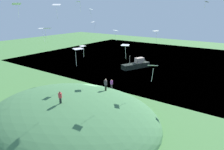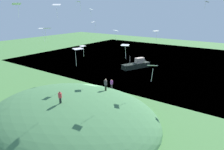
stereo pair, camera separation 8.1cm
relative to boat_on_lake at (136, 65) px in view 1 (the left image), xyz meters
The scene contains 21 objects.
ground_plane 20.46m from the boat_on_lake, ahead, with size 160.00×160.00×0.00m, color #45773C.
lake_water 12.91m from the boat_on_lake, 167.31° to the left, with size 56.87×80.00×0.40m, color #315C7F.
grass_hill 28.22m from the boat_on_lake, 10.81° to the left, with size 20.92×25.21×6.04m, color #417244.
boat_on_lake is the anchor object (origin of this frame).
person_watching_kites 30.35m from the boat_on_lake, 10.65° to the left, with size 0.55×0.55×1.59m.
person_walking_path 23.23m from the boat_on_lake, 17.37° to the left, with size 0.63×0.63×1.83m.
person_on_hilltop 19.86m from the boat_on_lake, 16.92° to the left, with size 0.53×0.53×1.56m.
kite_0 18.53m from the boat_on_lake, 20.08° to the right, with size 1.07×0.93×1.69m.
kite_1 27.04m from the boat_on_lake, 25.25° to the left, with size 0.98×1.17×1.91m.
kite_2 24.08m from the boat_on_lake, ahead, with size 1.07×0.83×1.80m.
kite_4 27.45m from the boat_on_lake, ahead, with size 1.35×1.42×2.15m.
kite_5 29.49m from the boat_on_lake, ahead, with size 1.37×1.23×1.80m.
kite_6 33.19m from the boat_on_lake, 10.33° to the left, with size 1.03×0.96×1.24m.
kite_7 33.70m from the boat_on_lake, ahead, with size 1.16×0.94×1.77m.
kite_8 19.40m from the boat_on_lake, 15.85° to the left, with size 1.38×1.37×1.83m.
kite_9 29.61m from the boat_on_lake, 14.02° to the left, with size 1.37×1.13×2.21m.
kite_10 22.58m from the boat_on_lake, 70.35° to the left, with size 1.00×0.92×1.15m.
kite_11 24.46m from the boat_on_lake, ahead, with size 0.86×0.96×1.65m.
kite_12 33.65m from the boat_on_lake, 31.25° to the left, with size 0.99×1.13×1.70m.
kite_13 21.88m from the boat_on_lake, 36.78° to the left, with size 1.30×1.27×1.88m.
kite_14 16.46m from the boat_on_lake, 20.02° to the right, with size 1.02×1.16×1.80m.
Camera 1 is at (24.89, 21.76, 14.12)m, focal length 32.98 mm.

